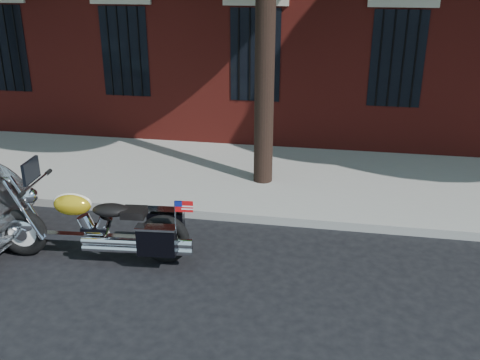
# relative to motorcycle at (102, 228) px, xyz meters

# --- Properties ---
(ground) EXTENTS (120.00, 120.00, 0.00)m
(ground) POSITION_rel_motorcycle_xyz_m (1.39, 0.25, -0.51)
(ground) COLOR black
(ground) RESTS_ON ground
(curb) EXTENTS (40.00, 0.16, 0.15)m
(curb) POSITION_rel_motorcycle_xyz_m (1.39, 1.63, -0.43)
(curb) COLOR gray
(curb) RESTS_ON ground
(sidewalk) EXTENTS (40.00, 3.60, 0.15)m
(sidewalk) POSITION_rel_motorcycle_xyz_m (1.39, 3.51, -0.43)
(sidewalk) COLOR gray
(sidewalk) RESTS_ON ground
(motorcycle) EXTENTS (3.00, 0.97, 1.50)m
(motorcycle) POSITION_rel_motorcycle_xyz_m (0.00, 0.00, 0.00)
(motorcycle) COLOR black
(motorcycle) RESTS_ON ground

